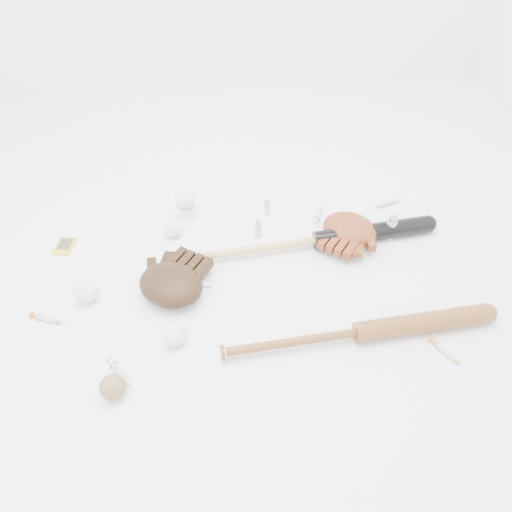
{
  "coord_description": "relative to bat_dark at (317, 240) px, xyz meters",
  "views": [
    {
      "loc": [
        -0.13,
        -1.23,
        1.33
      ],
      "look_at": [
        0.02,
        0.05,
        0.06
      ],
      "focal_mm": 35.0,
      "sensor_mm": 36.0,
      "label": 1
    }
  ],
  "objects": [
    {
      "name": "baseball_mid",
      "position": [
        -0.54,
        -0.39,
        0.0
      ],
      "size": [
        0.08,
        0.08,
        0.08
      ],
      "primitive_type": "sphere",
      "color": "white",
      "rests_on": "ground"
    },
    {
      "name": "baseball_left",
      "position": [
        -0.85,
        -0.17,
        0.01
      ],
      "size": [
        0.08,
        0.08,
        0.08
      ],
      "primitive_type": "sphere",
      "color": "white",
      "rests_on": "ground"
    },
    {
      "name": "syringe_4",
      "position": [
        0.34,
        0.22,
        -0.03
      ],
      "size": [
        0.16,
        0.07,
        0.02
      ],
      "primitive_type": null,
      "rotation": [
        0.0,
        0.0,
        3.42
      ],
      "color": "#ADBCC6",
      "rests_on": "ground"
    },
    {
      "name": "vial_0",
      "position": [
        0.1,
        0.11,
        -0.01
      ],
      "size": [
        0.02,
        0.02,
        0.06
      ],
      "primitive_type": "cylinder",
      "color": "#B0BAC2",
      "rests_on": "ground"
    },
    {
      "name": "pedestal",
      "position": [
        -0.49,
        0.25,
        -0.01
      ],
      "size": [
        0.08,
        0.08,
        0.04
      ],
      "primitive_type": "cube",
      "rotation": [
        0.0,
        0.0,
        0.1
      ],
      "color": "white",
      "rests_on": "ground"
    },
    {
      "name": "syringe_5",
      "position": [
        -0.97,
        -0.25,
        -0.03
      ],
      "size": [
        0.15,
        0.09,
        0.02
      ],
      "primitive_type": null,
      "rotation": [
        0.0,
        0.0,
        -0.41
      ],
      "color": "#ADBCC6",
      "rests_on": "ground"
    },
    {
      "name": "vial_1",
      "position": [
        -0.16,
        0.22,
        -0.0
      ],
      "size": [
        0.03,
        0.03,
        0.07
      ],
      "primitive_type": "cylinder",
      "color": "#B0BAC2",
      "rests_on": "ground"
    },
    {
      "name": "baseball_on_pedestal",
      "position": [
        -0.49,
        0.25,
        0.05
      ],
      "size": [
        0.08,
        0.08,
        0.08
      ],
      "primitive_type": "sphere",
      "color": "white",
      "rests_on": "pedestal"
    },
    {
      "name": "glove_tan",
      "position": [
        0.14,
        0.04,
        0.01
      ],
      "size": [
        0.36,
        0.36,
        0.09
      ],
      "primitive_type": null,
      "rotation": [
        0.0,
        0.0,
        2.47
      ],
      "color": "maroon",
      "rests_on": "ground"
    },
    {
      "name": "glove_dark",
      "position": [
        -0.55,
        -0.18,
        0.01
      ],
      "size": [
        0.39,
        0.39,
        0.1
      ],
      "primitive_type": null,
      "rotation": [
        0.0,
        0.0,
        -0.62
      ],
      "color": "black",
      "rests_on": "ground"
    },
    {
      "name": "baseball_aged",
      "position": [
        -0.72,
        -0.55,
        0.0
      ],
      "size": [
        0.08,
        0.08,
        0.08
      ],
      "primitive_type": "sphere",
      "color": "olive",
      "rests_on": "ground"
    },
    {
      "name": "trading_card",
      "position": [
        -0.97,
        0.11,
        -0.03
      ],
      "size": [
        0.09,
        0.11,
        0.01
      ],
      "primitive_type": "cube",
      "rotation": [
        0.0,
        0.0,
        -0.2
      ],
      "color": "gold",
      "rests_on": "ground"
    },
    {
      "name": "syringe_0",
      "position": [
        -0.71,
        -0.49,
        -0.03
      ],
      "size": [
        0.11,
        0.15,
        0.02
      ],
      "primitive_type": null,
      "rotation": [
        0.0,
        0.0,
        -0.97
      ],
      "color": "#ADBCC6",
      "rests_on": "ground"
    },
    {
      "name": "syringe_2",
      "position": [
        0.05,
        0.19,
        -0.03
      ],
      "size": [
        0.09,
        0.16,
        0.02
      ],
      "primitive_type": null,
      "rotation": [
        0.0,
        0.0,
        1.18
      ],
      "color": "#ADBCC6",
      "rests_on": "ground"
    },
    {
      "name": "bat_wood",
      "position": [
        0.04,
        -0.44,
        -0.0
      ],
      "size": [
        0.94,
        0.12,
        0.07
      ],
      "primitive_type": null,
      "rotation": [
        0.0,
        0.0,
        0.06
      ],
      "color": "brown",
      "rests_on": "ground"
    },
    {
      "name": "syringe_3",
      "position": [
        0.31,
        -0.53,
        -0.03
      ],
      "size": [
        0.1,
        0.15,
        0.02
      ],
      "primitive_type": null,
      "rotation": [
        0.0,
        0.0,
        -1.06
      ],
      "color": "#ADBCC6",
      "rests_on": "ground"
    },
    {
      "name": "bat_dark",
      "position": [
        0.0,
        0.0,
        0.0
      ],
      "size": [
        0.97,
        0.16,
        0.07
      ],
      "primitive_type": null,
      "rotation": [
        0.0,
        0.0,
        0.09
      ],
      "color": "black",
      "rests_on": "ground"
    },
    {
      "name": "vial_2",
      "position": [
        -0.22,
        0.09,
        0.0
      ],
      "size": [
        0.03,
        0.03,
        0.07
      ],
      "primitive_type": "cylinder",
      "color": "#B0BAC2",
      "rests_on": "ground"
    },
    {
      "name": "baseball_upper",
      "position": [
        -0.55,
        0.13,
        0.0
      ],
      "size": [
        0.07,
        0.07,
        0.07
      ],
      "primitive_type": "sphere",
      "color": "white",
      "rests_on": "ground"
    },
    {
      "name": "syringe_1",
      "position": [
        -0.48,
        -0.14,
        -0.03
      ],
      "size": [
        0.17,
        0.07,
        0.02
      ],
      "primitive_type": null,
      "rotation": [
        0.0,
        0.0,
        2.87
      ],
      "color": "#ADBCC6",
      "rests_on": "ground"
    },
    {
      "name": "vial_3",
      "position": [
        0.3,
        0.03,
        0.01
      ],
      "size": [
        0.04,
        0.04,
        0.1
      ],
      "primitive_type": "cylinder",
      "color": "#B0BAC2",
      "rests_on": "ground"
    }
  ]
}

